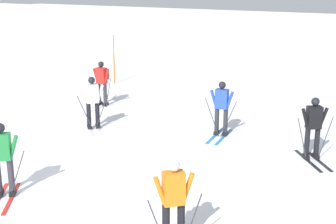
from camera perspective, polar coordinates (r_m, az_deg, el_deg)
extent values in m
plane|color=white|center=(11.82, -9.05, -7.85)|extent=(120.00, 120.00, 0.00)
cube|color=white|center=(30.28, 16.43, 8.56)|extent=(80.00, 6.09, 2.39)
cube|color=red|center=(11.20, -18.36, -9.82)|extent=(0.99, 1.36, 0.02)
cube|color=black|center=(11.31, -18.23, -9.22)|extent=(0.25, 0.28, 0.10)
cube|color=black|center=(11.38, -19.62, -9.20)|extent=(0.25, 0.28, 0.10)
cylinder|color=#38333D|center=(11.12, -18.44, -7.00)|extent=(0.14, 0.14, 0.85)
cube|color=#23843D|center=(10.94, -19.44, -3.97)|extent=(0.45, 0.41, 0.60)
cylinder|color=#23843D|center=(10.87, -18.18, -4.06)|extent=(0.26, 0.22, 0.55)
sphere|color=black|center=(10.81, -19.65, -1.83)|extent=(0.22, 0.22, 0.22)
cylinder|color=#38383D|center=(11.00, -17.77, -7.19)|extent=(0.35, 0.26, 1.10)
cube|color=teal|center=(11.12, -19.20, -3.51)|extent=(0.33, 0.31, 0.40)
cylinder|color=black|center=(8.69, 1.59, -12.80)|extent=(0.14, 0.14, 0.85)
cylinder|color=black|center=(8.62, -0.24, -13.04)|extent=(0.14, 0.14, 0.85)
cube|color=orange|center=(8.37, 0.69, -9.17)|extent=(0.44, 0.44, 0.60)
cylinder|color=orange|center=(8.42, 2.39, -9.11)|extent=(0.25, 0.24, 0.55)
cylinder|color=orange|center=(8.30, -0.96, -9.49)|extent=(0.25, 0.24, 0.55)
sphere|color=silver|center=(8.20, 0.70, -6.45)|extent=(0.22, 0.22, 0.22)
cylinder|color=#38383D|center=(8.66, 2.92, -13.07)|extent=(0.28, 0.28, 1.06)
cube|color=silver|center=(15.43, -8.34, -2.05)|extent=(1.24, 1.15, 0.02)
cube|color=silver|center=(15.39, -9.37, -2.15)|extent=(1.24, 1.15, 0.02)
cube|color=black|center=(15.55, -8.45, -1.68)|extent=(0.27, 0.26, 0.10)
cube|color=black|center=(15.51, -9.47, -1.77)|extent=(0.27, 0.26, 0.10)
cylinder|color=black|center=(15.42, -8.52, 0.00)|extent=(0.14, 0.14, 0.85)
cylinder|color=black|center=(15.37, -9.55, -0.08)|extent=(0.14, 0.14, 0.85)
cube|color=white|center=(15.24, -9.13, 2.22)|extent=(0.43, 0.44, 0.60)
cylinder|color=white|center=(15.26, -8.19, 2.23)|extent=(0.24, 0.25, 0.55)
cylinder|color=white|center=(15.19, -10.05, 2.08)|extent=(0.24, 0.25, 0.55)
sphere|color=black|center=(15.14, -9.21, 3.80)|extent=(0.22, 0.22, 0.22)
cylinder|color=#38383D|center=(15.33, -7.99, 0.04)|extent=(0.33, 0.36, 1.15)
cylinder|color=#38383D|center=(15.26, -9.97, -0.13)|extent=(0.33, 0.36, 1.15)
cube|color=black|center=(13.34, 17.63, -5.56)|extent=(1.06, 1.32, 0.02)
cube|color=black|center=(13.22, 16.53, -5.65)|extent=(1.06, 1.32, 0.02)
cube|color=black|center=(13.45, 17.38, -5.09)|extent=(0.25, 0.28, 0.10)
cube|color=black|center=(13.33, 16.29, -5.19)|extent=(0.25, 0.28, 0.10)
cylinder|color=black|center=(13.29, 17.55, -3.18)|extent=(0.14, 0.14, 0.85)
cylinder|color=black|center=(13.17, 16.45, -3.25)|extent=(0.14, 0.14, 0.85)
cube|color=black|center=(13.05, 17.22, -0.62)|extent=(0.45, 0.42, 0.60)
cylinder|color=black|center=(13.14, 18.23, -0.65)|extent=(0.26, 0.23, 0.55)
cylinder|color=black|center=(12.93, 16.25, -0.75)|extent=(0.26, 0.23, 0.55)
sphere|color=black|center=(12.94, 17.37, 1.21)|extent=(0.22, 0.22, 0.22)
cylinder|color=#38383D|center=(13.27, 18.46, -3.04)|extent=(0.30, 0.24, 1.21)
cylinder|color=#38383D|center=(12.99, 15.91, -3.21)|extent=(0.30, 0.24, 1.21)
cube|color=silver|center=(18.08, -7.82, 0.65)|extent=(0.11, 1.60, 0.02)
cube|color=silver|center=(18.25, -8.53, 0.76)|extent=(0.11, 1.60, 0.02)
cube|color=black|center=(18.19, -7.55, 0.94)|extent=(0.12, 0.26, 0.10)
cube|color=black|center=(18.35, -8.26, 1.04)|extent=(0.12, 0.26, 0.10)
cylinder|color=#2D2D33|center=(18.07, -7.61, 2.39)|extent=(0.14, 0.14, 0.85)
cylinder|color=#2D2D33|center=(18.23, -8.32, 2.49)|extent=(0.14, 0.14, 0.85)
cube|color=red|center=(18.02, -8.04, 4.37)|extent=(0.38, 0.25, 0.60)
cylinder|color=red|center=(17.86, -7.43, 4.25)|extent=(0.26, 0.09, 0.55)
cylinder|color=red|center=(18.15, -8.71, 4.39)|extent=(0.26, 0.09, 0.55)
sphere|color=black|center=(17.94, -8.09, 5.72)|extent=(0.22, 0.22, 0.22)
cylinder|color=#38383D|center=(17.86, -7.21, 2.32)|extent=(0.27, 0.03, 1.14)
cylinder|color=#38383D|center=(18.29, -9.07, 2.57)|extent=(0.27, 0.03, 1.14)
cube|color=maroon|center=(18.18, -7.65, 4.55)|extent=(0.28, 0.18, 0.40)
cube|color=#237AC6|center=(14.61, 6.73, -3.02)|extent=(0.26, 1.60, 0.02)
cube|color=#237AC6|center=(14.69, 5.68, -2.88)|extent=(0.26, 1.60, 0.02)
cube|color=black|center=(14.73, 6.90, -2.62)|extent=(0.15, 0.27, 0.10)
cube|color=black|center=(14.81, 5.87, -2.49)|extent=(0.15, 0.27, 0.10)
cylinder|color=#2D2D33|center=(14.59, 6.96, -0.85)|extent=(0.14, 0.14, 0.85)
cylinder|color=#2D2D33|center=(14.66, 5.92, -0.73)|extent=(0.14, 0.14, 0.85)
cube|color=#284CB7|center=(14.46, 6.52, 1.58)|extent=(0.40, 0.28, 0.60)
cylinder|color=#284CB7|center=(14.38, 7.44, 1.42)|extent=(0.26, 0.12, 0.55)
cylinder|color=#284CB7|center=(14.52, 5.55, 1.62)|extent=(0.26, 0.12, 0.55)
sphere|color=black|center=(14.36, 6.57, 3.25)|extent=(0.22, 0.22, 0.22)
cylinder|color=#38383D|center=(14.45, 7.32, -0.88)|extent=(0.48, 0.08, 1.17)
cylinder|color=#38383D|center=(14.60, 5.35, -0.65)|extent=(0.48, 0.08, 1.17)
cube|color=#B7B2A3|center=(14.65, 6.76, 1.84)|extent=(0.30, 0.21, 0.40)
cylinder|color=#C65614|center=(21.84, -6.54, 6.33)|extent=(0.06, 0.06, 2.26)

